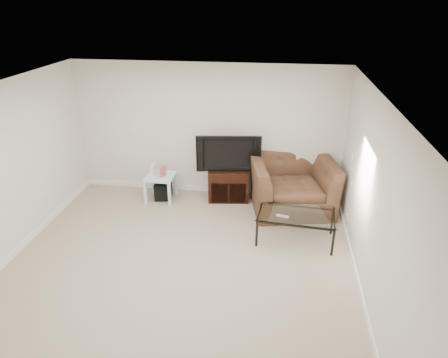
# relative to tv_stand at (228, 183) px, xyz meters

# --- Properties ---
(floor) EXTENTS (5.00, 5.00, 0.00)m
(floor) POSITION_rel_tv_stand_xyz_m (-0.43, -2.28, -0.31)
(floor) COLOR tan
(floor) RESTS_ON ground
(ceiling) EXTENTS (5.00, 5.00, 0.00)m
(ceiling) POSITION_rel_tv_stand_xyz_m (-0.43, -2.28, 2.19)
(ceiling) COLOR white
(ceiling) RESTS_ON ground
(wall_back) EXTENTS (5.00, 0.02, 2.50)m
(wall_back) POSITION_rel_tv_stand_xyz_m (-0.43, 0.22, 0.94)
(wall_back) COLOR silver
(wall_back) RESTS_ON ground
(wall_right) EXTENTS (0.02, 5.00, 2.50)m
(wall_right) POSITION_rel_tv_stand_xyz_m (2.07, -2.28, 0.94)
(wall_right) COLOR silver
(wall_right) RESTS_ON ground
(plate_back) EXTENTS (0.12, 0.02, 0.12)m
(plate_back) POSITION_rel_tv_stand_xyz_m (-1.83, 0.21, 0.94)
(plate_back) COLOR white
(plate_back) RESTS_ON wall_back
(plate_right_switch) EXTENTS (0.02, 0.09, 0.13)m
(plate_right_switch) POSITION_rel_tv_stand_xyz_m (2.06, -0.68, 0.94)
(plate_right_switch) COLOR white
(plate_right_switch) RESTS_ON wall_right
(plate_right_outlet) EXTENTS (0.02, 0.08, 0.12)m
(plate_right_outlet) POSITION_rel_tv_stand_xyz_m (2.06, -0.98, -0.01)
(plate_right_outlet) COLOR white
(plate_right_outlet) RESTS_ON wall_right
(tv_stand) EXTENTS (0.81, 0.61, 0.62)m
(tv_stand) POSITION_rel_tv_stand_xyz_m (0.00, 0.00, 0.00)
(tv_stand) COLOR black
(tv_stand) RESTS_ON floor
(dvd_player) EXTENTS (0.44, 0.34, 0.06)m
(dvd_player) POSITION_rel_tv_stand_xyz_m (0.01, -0.04, 0.21)
(dvd_player) COLOR black
(dvd_player) RESTS_ON tv_stand
(television) EXTENTS (1.10, 0.35, 0.67)m
(television) POSITION_rel_tv_stand_xyz_m (0.00, -0.03, 0.65)
(television) COLOR black
(television) RESTS_ON tv_stand
(side_table) EXTENTS (0.52, 0.52, 0.49)m
(side_table) POSITION_rel_tv_stand_xyz_m (-1.25, -0.23, -0.07)
(side_table) COLOR silver
(side_table) RESTS_ON floor
(subwoofer) EXTENTS (0.35, 0.35, 0.31)m
(subwoofer) POSITION_rel_tv_stand_xyz_m (-1.22, -0.21, -0.14)
(subwoofer) COLOR black
(subwoofer) RESTS_ON floor
(game_console) EXTENTS (0.05, 0.16, 0.23)m
(game_console) POSITION_rel_tv_stand_xyz_m (-1.38, -0.25, 0.29)
(game_console) COLOR white
(game_console) RESTS_ON side_table
(game_case) EXTENTS (0.08, 0.15, 0.20)m
(game_case) POSITION_rel_tv_stand_xyz_m (-1.19, -0.25, 0.28)
(game_case) COLOR #CC4C4C
(game_case) RESTS_ON side_table
(recliner) EXTENTS (1.60, 1.21, 1.26)m
(recliner) POSITION_rel_tv_stand_xyz_m (1.18, -0.23, 0.32)
(recliner) COLOR #4E3823
(recliner) RESTS_ON floor
(coffee_table) EXTENTS (1.28, 0.79, 0.48)m
(coffee_table) POSITION_rel_tv_stand_xyz_m (1.23, -1.28, -0.07)
(coffee_table) COLOR black
(coffee_table) RESTS_ON floor
(remote) EXTENTS (0.20, 0.10, 0.02)m
(remote) POSITION_rel_tv_stand_xyz_m (1.02, -1.42, 0.18)
(remote) COLOR #B2B2B7
(remote) RESTS_ON coffee_table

